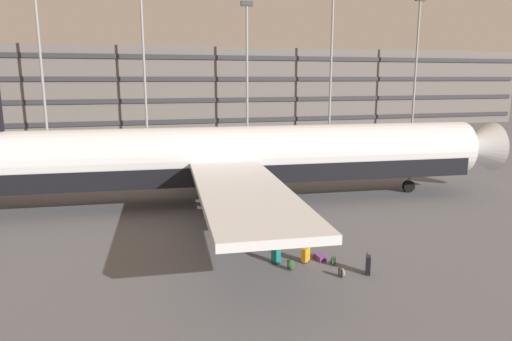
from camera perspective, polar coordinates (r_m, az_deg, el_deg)
name	(u,v)px	position (r m, az deg, el deg)	size (l,w,h in m)	color
ground_plane	(285,198)	(33.07, 3.61, -3.44)	(600.00, 600.00, 0.00)	#5B5B60
terminal_structure	(188,88)	(83.43, -8.44, 10.12)	(124.38, 18.16, 13.42)	#605B56
airliner	(229,158)	(31.50, -3.36, 1.59)	(41.49, 33.54, 11.16)	silver
light_mast_left	(39,44)	(69.14, -25.47, 14.04)	(1.80, 0.50, 22.39)	gray
light_mast_center_left	(143,52)	(68.27, -13.90, 14.14)	(1.80, 0.50, 20.77)	gray
light_mast_center_right	(247,58)	(70.43, -1.13, 13.87)	(1.80, 0.50, 19.58)	gray
light_mast_right	(332,36)	(75.27, 9.48, 16.21)	(1.80, 0.50, 26.34)	gray
light_mast_far_right	(417,54)	(82.76, 19.45, 13.58)	(1.80, 0.50, 21.55)	gray
suitcase_navy	(276,255)	(21.67, 2.51, -10.52)	(0.36, 0.50, 0.81)	#147266
suitcase_large	(320,257)	(22.32, 8.03, -10.69)	(0.43, 0.77, 0.24)	#72388C
suitcase_small	(368,265)	(21.06, 13.83, -11.36)	(0.37, 0.46, 1.02)	black
suitcase_upright	(306,255)	(21.86, 6.23, -10.41)	(0.50, 0.47, 0.89)	orange
backpack_laid_flat	(291,265)	(21.01, 4.40, -11.71)	(0.39, 0.32, 0.55)	#264C26
backpack_silver	(333,261)	(21.76, 9.57, -11.10)	(0.34, 0.35, 0.47)	#264C26
backpack_teal	(342,273)	(20.63, 10.70, -12.43)	(0.28, 0.39, 0.48)	gray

